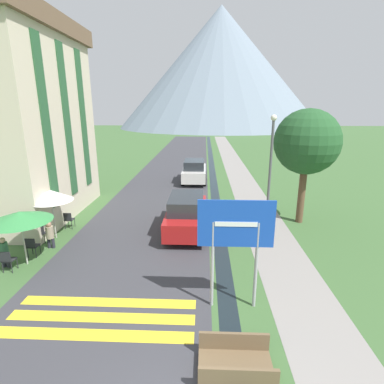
% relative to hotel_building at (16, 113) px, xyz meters
% --- Properties ---
extents(ground_plane, '(160.00, 160.00, 0.00)m').
position_rel_hotel_building_xyz_m(ground_plane, '(9.39, 8.00, -5.58)').
color(ground_plane, '#3D6033').
extents(road, '(6.40, 60.00, 0.01)m').
position_rel_hotel_building_xyz_m(road, '(6.89, 18.00, -5.57)').
color(road, '#38383D').
rests_on(road, ground_plane).
extents(footpath, '(2.20, 60.00, 0.01)m').
position_rel_hotel_building_xyz_m(footpath, '(12.99, 18.00, -5.57)').
color(footpath, gray).
rests_on(footpath, ground_plane).
extents(drainage_channel, '(0.60, 60.00, 0.00)m').
position_rel_hotel_building_xyz_m(drainage_channel, '(10.59, 18.00, -5.58)').
color(drainage_channel, black).
rests_on(drainage_channel, ground_plane).
extents(crosswalk_marking, '(5.44, 1.84, 0.01)m').
position_rel_hotel_building_xyz_m(crosswalk_marking, '(6.89, -8.43, -5.57)').
color(crosswalk_marking, yellow).
rests_on(crosswalk_marking, ground_plane).
extents(mountain_distant, '(60.31, 60.31, 33.99)m').
position_rel_hotel_building_xyz_m(mountain_distant, '(14.23, 80.21, 11.42)').
color(mountain_distant, slate).
rests_on(mountain_distant, ground_plane).
extents(hotel_building, '(5.79, 8.32, 10.29)m').
position_rel_hotel_building_xyz_m(hotel_building, '(0.00, 0.00, 0.00)').
color(hotel_building, beige).
rests_on(hotel_building, ground_plane).
extents(road_sign, '(2.19, 0.11, 3.40)m').
position_rel_hotel_building_xyz_m(road_sign, '(10.75, -7.72, -3.22)').
color(road_sign, '#9E9EA3').
rests_on(road_sign, ground_plane).
extents(footbridge, '(1.70, 1.10, 0.65)m').
position_rel_hotel_building_xyz_m(footbridge, '(10.59, -10.16, -5.35)').
color(footbridge, brown).
rests_on(footbridge, ground_plane).
extents(parked_car_near, '(1.98, 4.57, 1.82)m').
position_rel_hotel_building_xyz_m(parked_car_near, '(8.99, -1.97, -4.66)').
color(parked_car_near, '#A31919').
rests_on(parked_car_near, ground_plane).
extents(parked_car_far, '(1.94, 4.32, 1.82)m').
position_rel_hotel_building_xyz_m(parked_car_far, '(9.02, 8.13, -4.67)').
color(parked_car_far, silver).
rests_on(parked_car_far, ground_plane).
extents(cafe_chair_far_right, '(0.40, 0.40, 0.85)m').
position_rel_hotel_building_xyz_m(cafe_chair_far_right, '(3.08, -1.93, -5.06)').
color(cafe_chair_far_right, '#232328').
rests_on(cafe_chair_far_right, ground_plane).
extents(cafe_chair_middle, '(0.40, 0.40, 0.85)m').
position_rel_hotel_building_xyz_m(cafe_chair_middle, '(2.57, -3.59, -5.06)').
color(cafe_chair_middle, '#232328').
rests_on(cafe_chair_middle, ground_plane).
extents(cafe_chair_nearest, '(0.40, 0.40, 0.85)m').
position_rel_hotel_building_xyz_m(cafe_chair_nearest, '(2.65, -6.09, -5.06)').
color(cafe_chair_nearest, '#232328').
rests_on(cafe_chair_nearest, ground_plane).
extents(cafe_chair_near_left, '(0.40, 0.40, 0.85)m').
position_rel_hotel_building_xyz_m(cafe_chair_near_left, '(2.91, -4.93, -5.06)').
color(cafe_chair_near_left, '#232328').
rests_on(cafe_chair_near_left, ground_plane).
extents(cafe_umbrella_front_green, '(2.30, 2.30, 2.16)m').
position_rel_hotel_building_xyz_m(cafe_umbrella_front_green, '(2.98, -5.50, -3.61)').
color(cafe_umbrella_front_green, '#B7B2A8').
rests_on(cafe_umbrella_front_green, ground_plane).
extents(cafe_umbrella_middle_white, '(1.92, 1.92, 2.31)m').
position_rel_hotel_building_xyz_m(cafe_umbrella_middle_white, '(2.92, -3.03, -3.52)').
color(cafe_umbrella_middle_white, '#B7B2A8').
rests_on(cafe_umbrella_middle_white, ground_plane).
extents(person_seated_near, '(0.32, 0.32, 1.21)m').
position_rel_hotel_building_xyz_m(person_seated_near, '(2.31, -5.74, -4.91)').
color(person_seated_near, '#282833').
rests_on(person_seated_near, ground_plane).
extents(person_seated_far, '(0.32, 0.32, 1.20)m').
position_rel_hotel_building_xyz_m(person_seated_far, '(3.23, -4.09, -4.91)').
color(person_seated_far, '#282833').
rests_on(person_seated_far, ground_plane).
extents(streetlamp, '(0.28, 0.28, 5.58)m').
position_rel_hotel_building_xyz_m(streetlamp, '(12.91, -1.79, -2.30)').
color(streetlamp, '#515156').
rests_on(streetlamp, ground_plane).
extents(tree_by_path, '(3.24, 3.24, 5.86)m').
position_rel_hotel_building_xyz_m(tree_by_path, '(14.90, -0.53, -1.37)').
color(tree_by_path, brown).
rests_on(tree_by_path, ground_plane).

